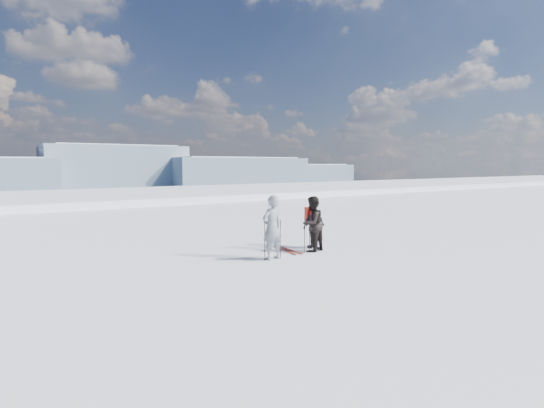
{
  "coord_description": "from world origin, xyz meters",
  "views": [
    {
      "loc": [
        -8.69,
        -7.01,
        2.91
      ],
      "look_at": [
        -2.14,
        3.0,
        1.79
      ],
      "focal_mm": 28.0,
      "sensor_mm": 36.0,
      "label": 1
    }
  ],
  "objects_px": {
    "skier_dark": "(312,224)",
    "skis_loose": "(286,250)",
    "skier_grey": "(272,228)",
    "skier_pack": "(314,226)"
  },
  "relations": [
    {
      "from": "skier_grey",
      "to": "skier_dark",
      "type": "relative_size",
      "value": 1.06
    },
    {
      "from": "skis_loose",
      "to": "skier_dark",
      "type": "bearing_deg",
      "value": -45.74
    },
    {
      "from": "skier_grey",
      "to": "skier_dark",
      "type": "xyz_separation_m",
      "value": [
        1.78,
        0.26,
        -0.06
      ]
    },
    {
      "from": "skier_grey",
      "to": "skier_pack",
      "type": "bearing_deg",
      "value": -171.37
    },
    {
      "from": "skier_dark",
      "to": "skier_pack",
      "type": "bearing_deg",
      "value": -151.21
    },
    {
      "from": "skier_grey",
      "to": "skis_loose",
      "type": "xyz_separation_m",
      "value": [
        1.17,
        0.89,
        -0.97
      ]
    },
    {
      "from": "skier_dark",
      "to": "skis_loose",
      "type": "distance_m",
      "value": 1.26
    },
    {
      "from": "skis_loose",
      "to": "skier_pack",
      "type": "bearing_deg",
      "value": -11.12
    },
    {
      "from": "skier_dark",
      "to": "skis_loose",
      "type": "height_order",
      "value": "skier_dark"
    },
    {
      "from": "skier_dark",
      "to": "skis_loose",
      "type": "bearing_deg",
      "value": -62.36
    }
  ]
}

